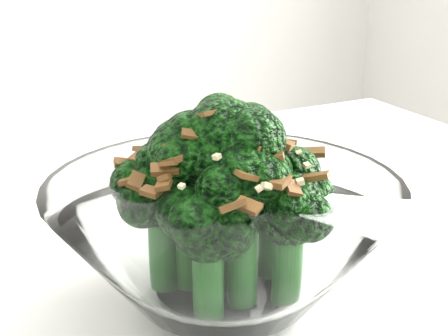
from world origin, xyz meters
name	(u,v)px	position (x,y,z in m)	size (l,w,h in m)	color
broccoli_dish	(224,228)	(0.29, 0.01, 0.80)	(0.22, 0.22, 0.14)	white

